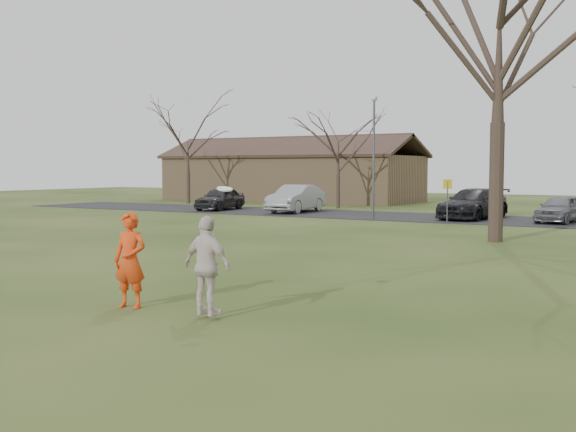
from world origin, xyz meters
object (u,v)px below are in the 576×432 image
Objects in this scene: car_4 at (560,209)px; big_tree at (499,41)px; car_3 at (473,204)px; lamp_post at (374,141)px; player_defender at (130,260)px; car_1 at (296,198)px; catching_play at (208,265)px; car_0 at (220,198)px; building at (291,176)px.

car_4 is 11.69m from big_tree.
lamp_post is (-4.35, -2.62, 3.17)m from car_3.
player_defender is 27.49m from car_1.
car_4 is at bearing 86.30° from catching_play.
car_1 is at bearing 157.45° from lamp_post.
catching_play is at bearing -73.08° from lamp_post.
car_4 is at bearing -5.85° from car_0.
catching_play reaches higher than player_defender.
player_defender is 0.13× the size of big_tree.
lamp_post is at bearing -156.84° from car_4.
player_defender is 0.29× the size of lamp_post.
car_4 is (19.61, 0.34, -0.05)m from car_0.
car_3 is at bearing 109.83° from big_tree.
big_tree reaches higher than catching_play.
car_0 is at bearing -171.06° from car_4.
player_defender is 29.51m from car_0.
car_1 is (-11.04, 25.18, -0.06)m from player_defender.
car_1 is 14.50m from car_4.
building is at bearing 95.42° from car_0.
car_1 reaches higher than car_3.
building reaches higher than car_3.
car_1 is at bearing 103.10° from player_defender.
lamp_post is (5.95, -2.47, 3.13)m from car_1.
player_defender reaches higher than car_3.
lamp_post is at bearing 92.06° from player_defender.
car_4 is (4.19, -0.30, -0.12)m from car_3.
lamp_post is at bearing -141.25° from car_3.
catching_play is at bearing -76.52° from car_3.
car_4 is at bearing 15.22° from lamp_post.
player_defender is 0.34× the size of car_3.
car_0 is 1.08× the size of car_4.
car_1 is 15.36m from building.
big_tree is (22.00, -23.00, 5.07)m from building.
player_defender is 0.47× the size of car_4.
building is (-19.09, 38.21, 1.04)m from player_defender.
car_4 is at bearing -30.30° from building.
car_4 is (14.49, -0.15, -0.15)m from car_1.
car_3 is (10.30, 0.15, -0.03)m from car_1.
catching_play is at bearing -61.32° from building.
building reaches higher than catching_play.
lamp_post is at bearing -47.91° from building.
building is (-2.94, 13.52, 1.19)m from car_0.
car_3 is at bearing -176.08° from car_4.
car_1 is at bearing -172.63° from car_4.
car_1 is (5.11, 0.49, 0.10)m from car_0.
car_1 is 18.22m from big_tree.
building is at bearing 132.09° from lamp_post.
car_3 is 0.37× the size of big_tree.
building reaches higher than player_defender.
player_defender is at bearing -100.84° from big_tree.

